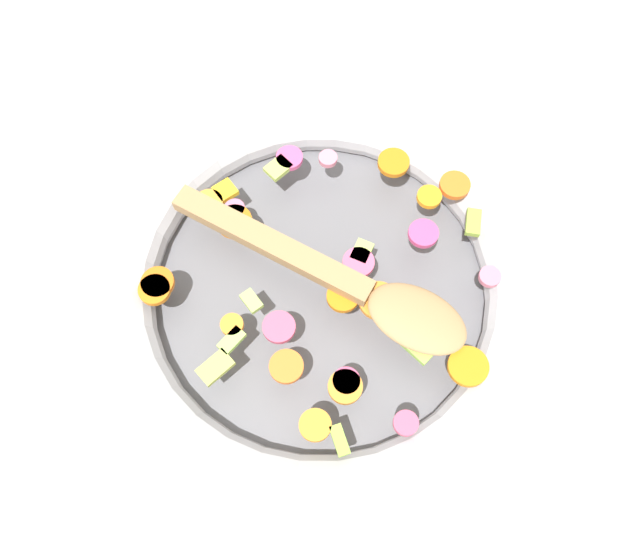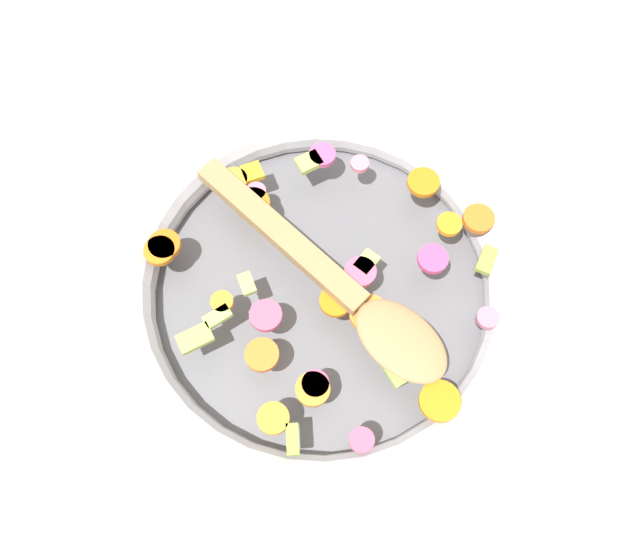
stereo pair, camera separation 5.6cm
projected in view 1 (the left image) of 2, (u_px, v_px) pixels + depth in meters
ground_plane at (320, 294)px, 0.61m from camera, size 4.00×4.00×0.00m
skillet at (320, 286)px, 0.59m from camera, size 0.41×0.41×0.05m
chopped_vegetables at (328, 279)px, 0.56m from camera, size 0.33×0.30×0.01m
wooden_spoon at (348, 283)px, 0.54m from camera, size 0.23×0.23×0.01m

